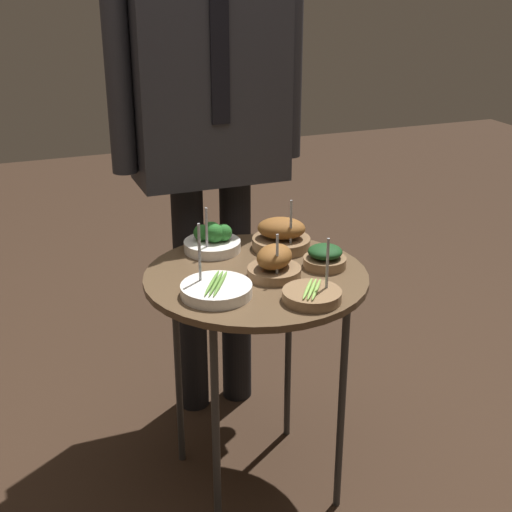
{
  "coord_description": "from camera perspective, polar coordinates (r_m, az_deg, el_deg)",
  "views": [
    {
      "loc": [
        -0.61,
        -1.56,
        1.41
      ],
      "look_at": [
        0.0,
        0.0,
        0.71
      ],
      "focal_mm": 50.0,
      "sensor_mm": 36.0,
      "label": 1
    }
  ],
  "objects": [
    {
      "name": "bowl_asparagus_center",
      "position": [
        1.69,
        4.51,
        -3.12
      ],
      "size": [
        0.14,
        0.14,
        0.15
      ],
      "color": "brown",
      "rests_on": "serving_cart"
    },
    {
      "name": "serving_cart",
      "position": [
        1.86,
        0.0,
        -3.05
      ],
      "size": [
        0.58,
        0.58,
        0.66
      ],
      "color": "brown",
      "rests_on": "ground_plane"
    },
    {
      "name": "bowl_asparagus_back_right",
      "position": [
        1.72,
        -3.2,
        -2.69
      ],
      "size": [
        0.17,
        0.17,
        0.17
      ],
      "color": "silver",
      "rests_on": "serving_cart"
    },
    {
      "name": "bowl_broccoli_back_left",
      "position": [
        1.98,
        -3.5,
        1.33
      ],
      "size": [
        0.16,
        0.16,
        0.14
      ],
      "color": "silver",
      "rests_on": "serving_cart"
    },
    {
      "name": "waiter_figure",
      "position": [
        2.14,
        -3.8,
        11.9
      ],
      "size": [
        0.59,
        0.22,
        1.6
      ],
      "color": "black",
      "rests_on": "ground_plane"
    },
    {
      "name": "bowl_roast_mid_left",
      "position": [
        1.99,
        2.04,
        1.62
      ],
      "size": [
        0.17,
        0.16,
        0.15
      ],
      "color": "brown",
      "rests_on": "serving_cart"
    },
    {
      "name": "bowl_spinach_front_center",
      "position": [
        1.88,
        5.53,
        -0.12
      ],
      "size": [
        0.11,
        0.11,
        0.06
      ],
      "color": "brown",
      "rests_on": "serving_cart"
    },
    {
      "name": "ground_plane",
      "position": [
        2.19,
        0.0,
        -17.49
      ],
      "size": [
        8.0,
        8.0,
        0.0
      ],
      "primitive_type": "plane",
      "color": "black"
    },
    {
      "name": "bowl_roast_far_rim",
      "position": [
        1.81,
        1.48,
        -0.62
      ],
      "size": [
        0.14,
        0.14,
        0.13
      ],
      "color": "brown",
      "rests_on": "serving_cart"
    }
  ]
}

